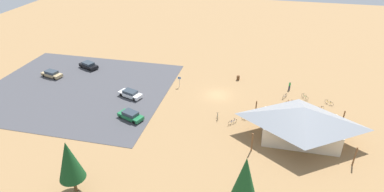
{
  "coord_description": "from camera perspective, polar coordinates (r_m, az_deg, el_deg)",
  "views": [
    {
      "loc": [
        -7.23,
        52.07,
        29.17
      ],
      "look_at": [
        3.99,
        3.56,
        1.2
      ],
      "focal_mm": 30.32,
      "sensor_mm": 36.0,
      "label": 1
    }
  ],
  "objects": [
    {
      "name": "ground",
      "position": [
        60.11,
        4.47,
        0.2
      ],
      "size": [
        160.0,
        160.0,
        0.0
      ],
      "primitive_type": "plane",
      "color": "#937047",
      "rests_on": "ground"
    },
    {
      "name": "parking_lot_asphalt",
      "position": [
        65.82,
        -19.49,
        1.24
      ],
      "size": [
        34.38,
        29.51,
        0.05
      ],
      "primitive_type": "cube",
      "color": "#424247",
      "rests_on": "ground"
    },
    {
      "name": "bike_pavilion",
      "position": [
        49.54,
        18.76,
        -4.14
      ],
      "size": [
        13.81,
        9.57,
        5.41
      ],
      "color": "beige",
      "rests_on": "ground"
    },
    {
      "name": "trash_bin",
      "position": [
        65.93,
        8.12,
        3.19
      ],
      "size": [
        0.6,
        0.6,
        0.9
      ],
      "primitive_type": "cylinder",
      "color": "brown",
      "rests_on": "ground"
    },
    {
      "name": "lot_sign",
      "position": [
        62.15,
        -2.23,
        2.78
      ],
      "size": [
        0.56,
        0.08,
        2.2
      ],
      "color": "#99999E",
      "rests_on": "ground"
    },
    {
      "name": "pine_far_west",
      "position": [
        40.09,
        -20.81,
        -10.58
      ],
      "size": [
        3.07,
        3.07,
        7.32
      ],
      "color": "brown",
      "rests_on": "ground"
    },
    {
      "name": "pine_east",
      "position": [
        35.26,
        9.31,
        -13.96
      ],
      "size": [
        2.71,
        2.71,
        7.85
      ],
      "color": "brown",
      "rests_on": "ground"
    },
    {
      "name": "bicycle_black_by_bin",
      "position": [
        53.38,
        9.66,
        -3.82
      ],
      "size": [
        1.67,
        0.57,
        0.78
      ],
      "color": "black",
      "rests_on": "ground"
    },
    {
      "name": "bicycle_blue_back_row",
      "position": [
        51.99,
        7.13,
        -4.53
      ],
      "size": [
        1.26,
        1.29,
        0.9
      ],
      "color": "black",
      "rests_on": "ground"
    },
    {
      "name": "bicycle_orange_yard_left",
      "position": [
        59.09,
        21.66,
        -2.12
      ],
      "size": [
        1.3,
        1.28,
        0.87
      ],
      "color": "black",
      "rests_on": "ground"
    },
    {
      "name": "bicycle_red_near_sign",
      "position": [
        59.37,
        16.89,
        -1.05
      ],
      "size": [
        1.62,
        0.79,
        0.92
      ],
      "color": "black",
      "rests_on": "ground"
    },
    {
      "name": "bicycle_teal_edge_south",
      "position": [
        53.06,
        4.52,
        -3.61
      ],
      "size": [
        0.48,
        1.82,
        0.89
      ],
      "color": "black",
      "rests_on": "ground"
    },
    {
      "name": "bicycle_yellow_lone_west",
      "position": [
        61.62,
        22.97,
        -1.09
      ],
      "size": [
        1.31,
        1.16,
        0.8
      ],
      "color": "black",
      "rests_on": "ground"
    },
    {
      "name": "bicycle_white_lone_east",
      "position": [
        61.09,
        16.0,
        -0.04
      ],
      "size": [
        0.84,
        1.61,
        0.81
      ],
      "color": "black",
      "rests_on": "ground"
    },
    {
      "name": "bicycle_green_yard_center",
      "position": [
        61.94,
        19.25,
        -0.14
      ],
      "size": [
        1.06,
        1.53,
        0.88
      ],
      "color": "black",
      "rests_on": "ground"
    },
    {
      "name": "car_white_end_stall",
      "position": [
        59.92,
        -10.8,
        0.4
      ],
      "size": [
        4.81,
        3.17,
        1.29
      ],
      "color": "white",
      "rests_on": "parking_lot_asphalt"
    },
    {
      "name": "car_black_inner_stall",
      "position": [
        73.68,
        -17.75,
        5.18
      ],
      "size": [
        4.77,
        3.51,
        1.38
      ],
      "color": "black",
      "rests_on": "parking_lot_asphalt"
    },
    {
      "name": "car_green_aisle_side",
      "position": [
        53.55,
        -10.76,
        -3.35
      ],
      "size": [
        4.72,
        3.29,
        1.34
      ],
      "color": "#1E6B3D",
      "rests_on": "parking_lot_asphalt"
    },
    {
      "name": "car_tan_near_entry",
      "position": [
        72.26,
        -23.45,
        3.6
      ],
      "size": [
        4.72,
        2.74,
        1.33
      ],
      "color": "tan",
      "rests_on": "parking_lot_asphalt"
    },
    {
      "name": "visitor_at_bikes",
      "position": [
        63.92,
        16.8,
        1.76
      ],
      "size": [
        0.36,
        0.36,
        1.75
      ],
      "color": "#2D3347",
      "rests_on": "ground"
    }
  ]
}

